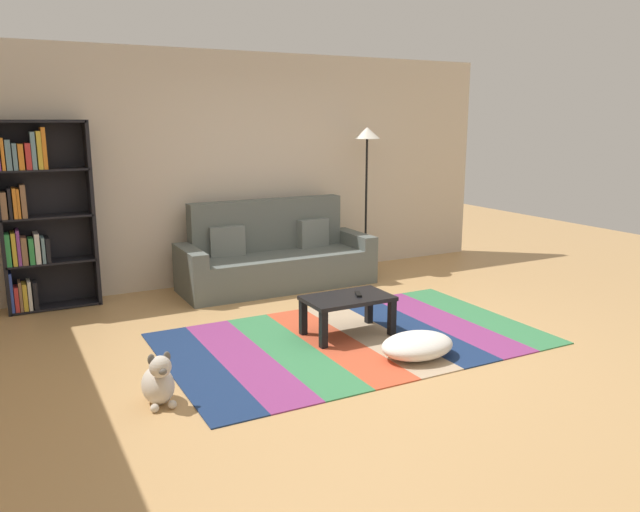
{
  "coord_description": "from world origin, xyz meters",
  "views": [
    {
      "loc": [
        -2.71,
        -4.53,
        1.93
      ],
      "look_at": [
        0.01,
        0.6,
        0.65
      ],
      "focal_mm": 34.96,
      "sensor_mm": 36.0,
      "label": 1
    }
  ],
  "objects_px": {
    "pouf": "(417,345)",
    "standing_lamp": "(367,152)",
    "coffee_table": "(348,303)",
    "tv_remote": "(358,294)",
    "dog": "(158,382)",
    "bookshelf": "(36,216)",
    "couch": "(275,258)"
  },
  "relations": [
    {
      "from": "coffee_table",
      "to": "bookshelf",
      "type": "bearing_deg",
      "value": 137.22
    },
    {
      "from": "dog",
      "to": "standing_lamp",
      "type": "distance_m",
      "value": 4.45
    },
    {
      "from": "couch",
      "to": "dog",
      "type": "bearing_deg",
      "value": -128.47
    },
    {
      "from": "standing_lamp",
      "to": "dog",
      "type": "bearing_deg",
      "value": -141.57
    },
    {
      "from": "couch",
      "to": "coffee_table",
      "type": "distance_m",
      "value": 1.91
    },
    {
      "from": "coffee_table",
      "to": "pouf",
      "type": "relative_size",
      "value": 1.23
    },
    {
      "from": "coffee_table",
      "to": "standing_lamp",
      "type": "xyz_separation_m",
      "value": [
        1.46,
        2.03,
        1.22
      ]
    },
    {
      "from": "couch",
      "to": "standing_lamp",
      "type": "bearing_deg",
      "value": 5.49
    },
    {
      "from": "coffee_table",
      "to": "dog",
      "type": "distance_m",
      "value": 1.96
    },
    {
      "from": "bookshelf",
      "to": "pouf",
      "type": "bearing_deg",
      "value": -48.59
    },
    {
      "from": "dog",
      "to": "standing_lamp",
      "type": "xyz_separation_m",
      "value": [
        3.32,
        2.63,
        1.37
      ]
    },
    {
      "from": "pouf",
      "to": "dog",
      "type": "xyz_separation_m",
      "value": [
        -2.08,
        0.15,
        0.05
      ]
    },
    {
      "from": "couch",
      "to": "coffee_table",
      "type": "xyz_separation_m",
      "value": [
        -0.13,
        -1.91,
        -0.03
      ]
    },
    {
      "from": "pouf",
      "to": "tv_remote",
      "type": "relative_size",
      "value": 4.26
    },
    {
      "from": "bookshelf",
      "to": "dog",
      "type": "distance_m",
      "value": 2.95
    },
    {
      "from": "standing_lamp",
      "to": "tv_remote",
      "type": "distance_m",
      "value": 2.71
    },
    {
      "from": "bookshelf",
      "to": "standing_lamp",
      "type": "relative_size",
      "value": 1.05
    },
    {
      "from": "coffee_table",
      "to": "dog",
      "type": "height_order",
      "value": "dog"
    },
    {
      "from": "coffee_table",
      "to": "tv_remote",
      "type": "xyz_separation_m",
      "value": [
        0.1,
        -0.01,
        0.07
      ]
    },
    {
      "from": "couch",
      "to": "pouf",
      "type": "relative_size",
      "value": 3.54
    },
    {
      "from": "coffee_table",
      "to": "dog",
      "type": "xyz_separation_m",
      "value": [
        -1.86,
        -0.6,
        -0.14
      ]
    },
    {
      "from": "bookshelf",
      "to": "dog",
      "type": "relative_size",
      "value": 4.84
    },
    {
      "from": "coffee_table",
      "to": "tv_remote",
      "type": "bearing_deg",
      "value": -7.19
    },
    {
      "from": "standing_lamp",
      "to": "tv_remote",
      "type": "bearing_deg",
      "value": -123.53
    },
    {
      "from": "couch",
      "to": "dog",
      "type": "xyz_separation_m",
      "value": [
        -1.99,
        -2.5,
        -0.18
      ]
    },
    {
      "from": "bookshelf",
      "to": "standing_lamp",
      "type": "height_order",
      "value": "bookshelf"
    },
    {
      "from": "pouf",
      "to": "standing_lamp",
      "type": "relative_size",
      "value": 0.35
    },
    {
      "from": "coffee_table",
      "to": "standing_lamp",
      "type": "bearing_deg",
      "value": 54.34
    },
    {
      "from": "bookshelf",
      "to": "coffee_table",
      "type": "distance_m",
      "value": 3.3
    },
    {
      "from": "coffee_table",
      "to": "pouf",
      "type": "xyz_separation_m",
      "value": [
        0.23,
        -0.75,
        -0.19
      ]
    },
    {
      "from": "standing_lamp",
      "to": "tv_remote",
      "type": "height_order",
      "value": "standing_lamp"
    },
    {
      "from": "tv_remote",
      "to": "coffee_table",
      "type": "bearing_deg",
      "value": -164.52
    }
  ]
}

